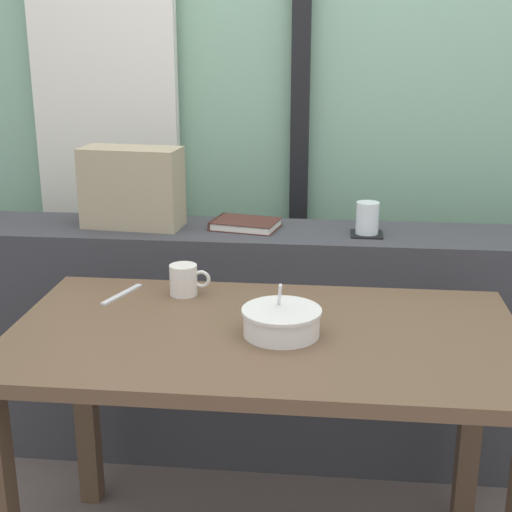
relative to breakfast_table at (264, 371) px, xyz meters
name	(u,v)px	position (x,y,z in m)	size (l,w,h in m)	color
outdoor_backdrop	(306,36)	(0.03, 1.26, 0.78)	(4.80, 0.08, 2.80)	#84B293
curtain_left_panel	(104,77)	(-0.73, 1.16, 0.63)	(0.56, 0.06, 2.50)	silver
window_divider_post	(301,64)	(0.02, 1.19, 0.68)	(0.07, 0.05, 2.60)	black
dark_console_ledge	(292,345)	(0.03, 0.64, -0.22)	(2.80, 0.32, 0.80)	#38383D
breakfast_table	(264,371)	(0.00, 0.00, 0.00)	(1.24, 0.68, 0.73)	brown
coaster_square	(367,234)	(0.27, 0.61, 0.19)	(0.10, 0.10, 0.01)	black
juice_glass	(367,220)	(0.27, 0.61, 0.24)	(0.07, 0.07, 0.10)	white
closed_book	(245,224)	(-0.13, 0.66, 0.20)	(0.23, 0.18, 0.03)	#47231E
throw_pillow	(132,188)	(-0.49, 0.64, 0.32)	(0.32, 0.14, 0.26)	tan
soup_bowl	(281,322)	(0.04, -0.02, 0.14)	(0.19, 0.19, 0.14)	silver
fork_utensil	(122,294)	(-0.41, 0.20, 0.11)	(0.02, 0.17, 0.01)	silver
ceramic_mug	(184,280)	(-0.24, 0.23, 0.15)	(0.11, 0.08, 0.08)	silver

